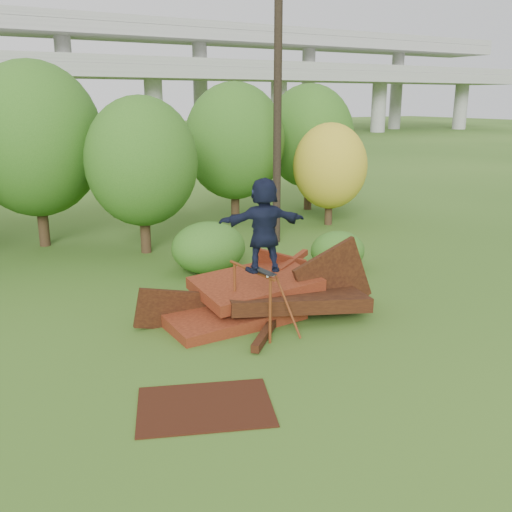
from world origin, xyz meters
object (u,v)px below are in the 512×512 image
flat_plate (205,406)px  utility_pole (278,108)px  skater (264,225)px  scrap_pile (265,297)px

flat_plate → utility_pole: size_ratio=0.24×
skater → utility_pole: size_ratio=0.21×
scrap_pile → skater: size_ratio=3.02×
flat_plate → skater: bearing=40.3°
scrap_pile → flat_plate: (-3.07, -3.21, -0.42)m
skater → utility_pole: 8.99m
skater → flat_plate: bearing=55.8°
flat_plate → utility_pole: 12.54m
scrap_pile → utility_pole: 8.39m
skater → utility_pole: utility_pole is taller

